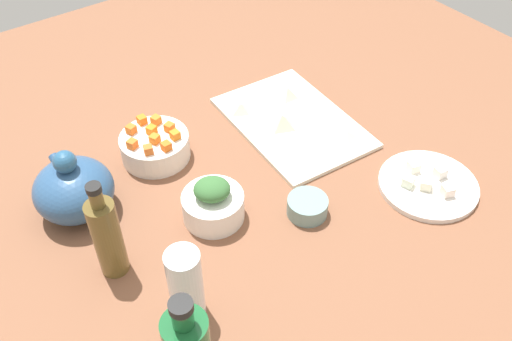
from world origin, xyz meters
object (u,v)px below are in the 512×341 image
at_px(bottle_1, 107,236).
at_px(bowl_carrots, 155,147).
at_px(bowl_small_side, 307,207).
at_px(teapot, 73,189).
at_px(plate_tofu, 428,185).
at_px(cutting_board, 293,122).
at_px(drinking_glass_0, 186,285).
at_px(bowl_greens, 213,206).

bearing_deg(bottle_1, bowl_carrots, -42.80).
xyz_separation_m(bowl_small_side, teapot, (0.28, 0.36, 0.04)).
xyz_separation_m(plate_tofu, bowl_small_side, (0.09, 0.25, 0.01)).
height_order(plate_tofu, teapot, teapot).
bearing_deg(cutting_board, bowl_carrots, 74.11).
xyz_separation_m(bowl_small_side, drinking_glass_0, (-0.05, 0.31, 0.06)).
bearing_deg(drinking_glass_0, bowl_small_side, -79.99).
relative_size(cutting_board, drinking_glass_0, 2.39).
xyz_separation_m(cutting_board, bowl_small_side, (-0.24, 0.15, 0.01)).
height_order(plate_tofu, bowl_greens, bowl_greens).
bearing_deg(plate_tofu, bottle_1, 72.41).
bearing_deg(bowl_carrots, plate_tofu, -135.63).
distance_m(plate_tofu, bowl_greens, 0.45).
bearing_deg(teapot, bowl_small_side, -127.26).
distance_m(cutting_board, bowl_small_side, 0.28).
height_order(bowl_greens, bottle_1, bottle_1).
relative_size(plate_tofu, bowl_carrots, 1.37).
xyz_separation_m(teapot, bottle_1, (-0.17, 0.00, 0.03)).
distance_m(plate_tofu, bowl_small_side, 0.27).
bearing_deg(teapot, cutting_board, -94.30).
relative_size(teapot, bottle_1, 0.81).
bearing_deg(bowl_small_side, bottle_1, 74.41).
bearing_deg(drinking_glass_0, bowl_greens, -44.15).
height_order(bowl_carrots, teapot, teapot).
distance_m(plate_tofu, bowl_carrots, 0.59).
relative_size(bowl_greens, teapot, 0.71).
relative_size(bottle_1, drinking_glass_0, 1.41).
bearing_deg(drinking_glass_0, plate_tofu, -94.04).
relative_size(cutting_board, teapot, 2.08).
bearing_deg(plate_tofu, bowl_small_side, 69.56).
bearing_deg(plate_tofu, bowl_carrots, 44.37).
relative_size(cutting_board, bowl_greens, 2.95).
xyz_separation_m(cutting_board, plate_tofu, (-0.33, -0.10, 0.00)).
relative_size(plate_tofu, teapot, 1.20).
distance_m(cutting_board, bowl_greens, 0.34).
xyz_separation_m(teapot, drinking_glass_0, (-0.33, -0.06, 0.02)).
relative_size(plate_tofu, bottle_1, 0.97).
xyz_separation_m(plate_tofu, bottle_1, (0.20, 0.62, 0.08)).
bearing_deg(teapot, bottle_1, 178.40).
xyz_separation_m(bowl_carrots, bottle_1, (-0.22, 0.21, 0.06)).
relative_size(bowl_small_side, bottle_1, 0.38).
height_order(bowl_carrots, drinking_glass_0, drinking_glass_0).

